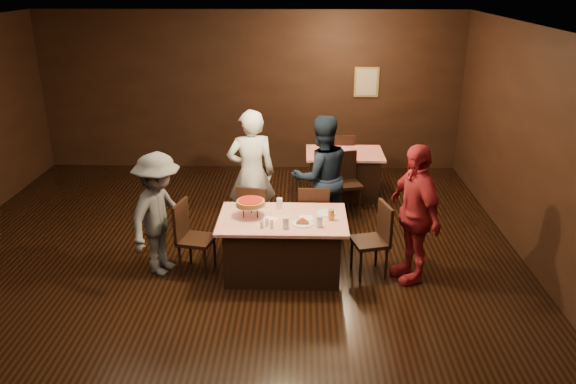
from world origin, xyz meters
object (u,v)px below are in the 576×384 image
Objects in this scene: main_table at (283,246)px; chair_end_left at (196,238)px; glass_front_right at (319,221)px; diner_white_jacket at (251,174)px; chair_back_near at (347,183)px; chair_far_right at (313,216)px; glass_amber at (331,215)px; back_table at (344,174)px; chair_end_right at (370,240)px; diner_grey_knit at (159,214)px; diner_navy_hoodie at (321,177)px; diner_red_shirt at (414,214)px; chair_back_far at (342,158)px; glass_back at (280,203)px; glass_front_left at (286,223)px; pizza_stand at (251,203)px; chair_far_left at (256,215)px; plate_empty at (326,213)px.

main_table is 1.10m from chair_end_left.
diner_white_jacket is at bearing 123.94° from glass_front_right.
main_table is 2.26m from chair_back_near.
chair_far_right is 6.79× the size of glass_amber.
chair_end_right reaches higher than back_table.
diner_grey_knit is at bearing -155.72° from chair_back_near.
chair_end_right is 2.67m from diner_grey_knit.
diner_grey_knit is (-2.06, -1.14, -0.10)m from diner_navy_hoodie.
diner_red_shirt is at bearing -1.75° from glass_amber.
diner_white_jacket is at bearing -16.53° from chair_end_left.
diner_red_shirt is at bearing 114.63° from diner_navy_hoodie.
diner_red_shirt is (0.65, -3.43, 0.41)m from chair_back_far.
diner_grey_knit is at bearing 54.42° from chair_back_far.
main_table is 0.55m from glass_back.
glass_front_left is (-0.91, -2.35, 0.37)m from chair_back_near.
chair_end_right is 2.01m from diner_white_jacket.
glass_amber is (0.55, 0.25, 0.00)m from glass_front_left.
diner_grey_knit is 4.21× the size of pizza_stand.
back_table is 1.37× the size of chair_far_left.
back_table is (0.96, 2.75, 0.00)m from main_table.
chair_back_near is at bearing 80.27° from glass_amber.
chair_far_left is at bearing 130.36° from glass_front_right.
diner_navy_hoodie reaches higher than main_table.
diner_white_jacket is at bearing 136.30° from plate_empty.
chair_end_left is 0.55m from diner_grey_knit.
chair_back_far is 6.79× the size of glass_front_left.
back_table is 2.69m from glass_back.
chair_far_right is 1.07m from glass_front_right.
chair_far_right is 6.79× the size of glass_front_right.
pizza_stand is (-1.36, -2.00, 0.48)m from chair_back_near.
diner_grey_knit is (-1.55, 0.00, 0.42)m from main_table.
main_table is 1.00× the size of diner_grey_knit.
diner_white_jacket is at bearing -131.89° from back_table.
chair_end_left and chair_end_right have the same top height.
diner_white_jacket reaches higher than glass_amber.
diner_red_shirt is at bearing 8.32° from glass_front_right.
chair_far_left is 1.00× the size of chair_end_right.
chair_far_left and chair_end_right have the same top height.
chair_far_right is at bearing 41.19° from pizza_stand.
diner_red_shirt is 1.70m from glass_back.
chair_far_right is at bearing -105.65° from back_table.
diner_white_jacket is at bearing 132.38° from glass_amber.
pizza_stand is 2.71× the size of glass_amber.
pizza_stand reaches higher than glass_amber.
back_table is 1.37× the size of chair_far_right.
diner_grey_knit is at bearing 179.93° from main_table.
chair_end_left is 6.79× the size of glass_back.
diner_red_shirt is (0.51, -0.08, 0.41)m from chair_end_right.
diner_white_jacket reaches higher than pizza_stand.
chair_back_far is 0.53× the size of diner_navy_hoodie.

